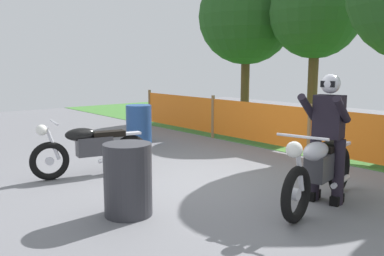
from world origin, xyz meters
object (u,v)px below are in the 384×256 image
object	(u,v)px
oil_drum	(139,124)
spare_drum	(128,180)
motorcycle_lead	(91,148)
rider_trailing	(328,134)
motorcycle_trailing	(320,169)

from	to	relation	value
oil_drum	spare_drum	bearing A→B (deg)	-33.59
motorcycle_lead	oil_drum	bearing A→B (deg)	-126.84
motorcycle_lead	rider_trailing	bearing A→B (deg)	129.99
motorcycle_lead	motorcycle_trailing	size ratio (longest dim) A/B	0.92
rider_trailing	spare_drum	distance (m)	2.62
motorcycle_trailing	spare_drum	bearing A→B (deg)	-44.88
motorcycle_trailing	oil_drum	bearing A→B (deg)	-109.06
motorcycle_lead	motorcycle_trailing	distance (m)	3.64
oil_drum	motorcycle_trailing	bearing A→B (deg)	-5.83
oil_drum	motorcycle_lead	bearing A→B (deg)	-47.84
motorcycle_lead	motorcycle_trailing	world-z (taller)	motorcycle_trailing
motorcycle_lead	oil_drum	distance (m)	2.85
motorcycle_trailing	spare_drum	distance (m)	2.43
rider_trailing	oil_drum	world-z (taller)	rider_trailing
oil_drum	spare_drum	world-z (taller)	same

